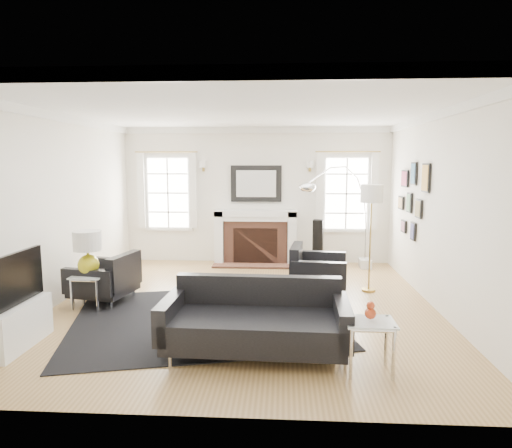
# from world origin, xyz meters

# --- Properties ---
(floor) EXTENTS (6.00, 6.00, 0.00)m
(floor) POSITION_xyz_m (0.00, 0.00, 0.00)
(floor) COLOR olive
(floor) RESTS_ON ground
(back_wall) EXTENTS (5.50, 0.04, 2.80)m
(back_wall) POSITION_xyz_m (0.00, 3.00, 1.40)
(back_wall) COLOR white
(back_wall) RESTS_ON floor
(front_wall) EXTENTS (5.50, 0.04, 2.80)m
(front_wall) POSITION_xyz_m (0.00, -3.00, 1.40)
(front_wall) COLOR white
(front_wall) RESTS_ON floor
(left_wall) EXTENTS (0.04, 6.00, 2.80)m
(left_wall) POSITION_xyz_m (-2.75, 0.00, 1.40)
(left_wall) COLOR white
(left_wall) RESTS_ON floor
(right_wall) EXTENTS (0.04, 6.00, 2.80)m
(right_wall) POSITION_xyz_m (2.75, 0.00, 1.40)
(right_wall) COLOR white
(right_wall) RESTS_ON floor
(ceiling) EXTENTS (5.50, 6.00, 0.02)m
(ceiling) POSITION_xyz_m (0.00, 0.00, 2.80)
(ceiling) COLOR white
(ceiling) RESTS_ON back_wall
(crown_molding) EXTENTS (5.50, 6.00, 0.12)m
(crown_molding) POSITION_xyz_m (0.00, 0.00, 2.74)
(crown_molding) COLOR white
(crown_molding) RESTS_ON back_wall
(fireplace) EXTENTS (1.70, 0.69, 1.11)m
(fireplace) POSITION_xyz_m (0.00, 2.79, 0.54)
(fireplace) COLOR white
(fireplace) RESTS_ON floor
(mantel_mirror) EXTENTS (1.05, 0.07, 0.75)m
(mantel_mirror) POSITION_xyz_m (0.00, 2.95, 1.65)
(mantel_mirror) COLOR black
(mantel_mirror) RESTS_ON back_wall
(window_left) EXTENTS (1.24, 0.15, 1.62)m
(window_left) POSITION_xyz_m (-1.85, 2.95, 1.46)
(window_left) COLOR white
(window_left) RESTS_ON back_wall
(window_right) EXTENTS (1.24, 0.15, 1.62)m
(window_right) POSITION_xyz_m (1.85, 2.95, 1.46)
(window_right) COLOR white
(window_right) RESTS_ON back_wall
(gallery_wall) EXTENTS (0.04, 1.73, 1.29)m
(gallery_wall) POSITION_xyz_m (2.72, 1.30, 1.53)
(gallery_wall) COLOR black
(gallery_wall) RESTS_ON right_wall
(tv_unit) EXTENTS (0.35, 1.00, 1.09)m
(tv_unit) POSITION_xyz_m (-2.44, -1.70, 0.33)
(tv_unit) COLOR white
(tv_unit) RESTS_ON floor
(area_rug) EXTENTS (3.96, 3.55, 0.01)m
(area_rug) POSITION_xyz_m (-0.49, -0.63, 0.01)
(area_rug) COLOR black
(area_rug) RESTS_ON floor
(sofa) EXTENTS (2.03, 0.98, 0.65)m
(sofa) POSITION_xyz_m (0.27, -1.69, 0.35)
(sofa) COLOR black
(sofa) RESTS_ON floor
(armchair_left) EXTENTS (0.97, 1.04, 0.61)m
(armchair_left) POSITION_xyz_m (-2.07, 0.04, 0.34)
(armchair_left) COLOR black
(armchair_left) RESTS_ON floor
(armchair_right) EXTENTS (0.96, 1.04, 0.64)m
(armchair_right) POSITION_xyz_m (1.08, 0.66, 0.36)
(armchair_right) COLOR black
(armchair_right) RESTS_ON floor
(coffee_table) EXTENTS (0.77, 0.77, 0.34)m
(coffee_table) POSITION_xyz_m (0.17, -0.86, 0.31)
(coffee_table) COLOR silver
(coffee_table) RESTS_ON floor
(side_table_left) EXTENTS (0.45, 0.45, 0.49)m
(side_table_left) POSITION_xyz_m (-2.20, -0.28, 0.39)
(side_table_left) COLOR silver
(side_table_left) RESTS_ON floor
(nesting_table) EXTENTS (0.48, 0.41, 0.53)m
(nesting_table) POSITION_xyz_m (1.43, -2.10, 0.42)
(nesting_table) COLOR silver
(nesting_table) RESTS_ON floor
(gourd_lamp) EXTENTS (0.40, 0.40, 0.63)m
(gourd_lamp) POSITION_xyz_m (-2.20, -0.28, 0.85)
(gourd_lamp) COLOR gold
(gourd_lamp) RESTS_ON side_table_left
(orange_vase) EXTENTS (0.11, 0.11, 0.18)m
(orange_vase) POSITION_xyz_m (1.43, -2.10, 0.63)
(orange_vase) COLOR #B73917
(orange_vase) RESTS_ON nesting_table
(arc_floor_lamp) EXTENTS (1.48, 1.37, 2.09)m
(arc_floor_lamp) POSITION_xyz_m (1.59, 2.02, 1.13)
(arc_floor_lamp) COLOR silver
(arc_floor_lamp) RESTS_ON floor
(stick_floor_lamp) EXTENTS (0.35, 0.35, 1.74)m
(stick_floor_lamp) POSITION_xyz_m (1.97, 0.85, 1.50)
(stick_floor_lamp) COLOR #A38238
(stick_floor_lamp) RESTS_ON floor
(speaker_tower) EXTENTS (0.23, 0.23, 0.97)m
(speaker_tower) POSITION_xyz_m (1.25, 2.45, 0.48)
(speaker_tower) COLOR black
(speaker_tower) RESTS_ON floor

